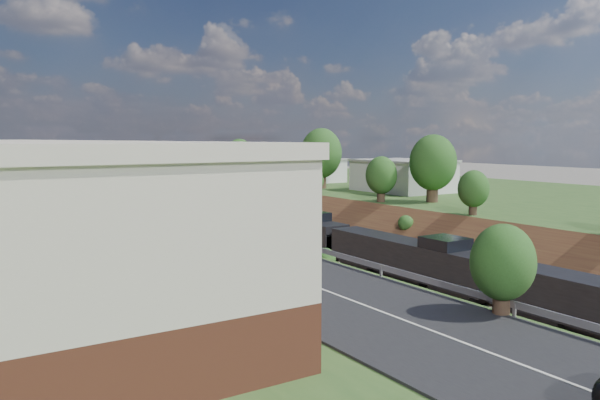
{
  "coord_description": "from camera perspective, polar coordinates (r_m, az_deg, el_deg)",
  "views": [
    {
      "loc": [
        -30.77,
        -7.08,
        12.11
      ],
      "look_at": [
        0.55,
        41.91,
        6.0
      ],
      "focal_mm": 35.0,
      "sensor_mm": 36.0,
      "label": 1
    }
  ],
  "objects": [
    {
      "name": "tree_left_crest",
      "position": [
        33.45,
        2.4,
        -2.73
      ],
      "size": [
        2.45,
        2.45,
        3.55
      ],
      "color": "#473323",
      "rests_on": "platform_left"
    },
    {
      "name": "embankment_right",
      "position": [
        79.95,
        -0.67,
        -2.71
      ],
      "size": [
        10.0,
        180.0,
        10.0
      ],
      "primitive_type": "cube",
      "rotation": [
        0.0,
        0.79,
        0.0
      ],
      "color": "brown",
      "rests_on": "ground"
    },
    {
      "name": "embankment_left",
      "position": [
        70.98,
        -15.96,
        -4.06
      ],
      "size": [
        10.0,
        180.0,
        10.0
      ],
      "primitive_type": "cube",
      "rotation": [
        0.0,
        0.79,
        0.0
      ],
      "color": "brown",
      "rests_on": "ground"
    },
    {
      "name": "white_building_far",
      "position": [
        97.44,
        0.96,
        2.87
      ],
      "size": [
        8.0,
        10.0,
        3.6
      ],
      "primitive_type": "cube",
      "color": "silver",
      "rests_on": "platform_right"
    },
    {
      "name": "overpass",
      "position": [
        132.9,
        -19.17,
        2.56
      ],
      "size": [
        24.5,
        8.3,
        7.4
      ],
      "color": "gray",
      "rests_on": "ground"
    },
    {
      "name": "road",
      "position": [
        69.16,
        -19.66,
        -0.21
      ],
      "size": [
        8.0,
        180.0,
        0.1
      ],
      "primitive_type": "cube",
      "color": "black",
      "rests_on": "platform_left"
    },
    {
      "name": "white_building_near",
      "position": [
        80.39,
        9.97,
        2.26
      ],
      "size": [
        9.0,
        12.0,
        4.0
      ],
      "primitive_type": "cube",
      "color": "silver",
      "rests_on": "platform_right"
    },
    {
      "name": "platform_right",
      "position": [
        93.06,
        10.9,
        -0.04
      ],
      "size": [
        44.0,
        180.0,
        5.0
      ],
      "primitive_type": "cube",
      "color": "#315322",
      "rests_on": "ground"
    },
    {
      "name": "rail_right_track",
      "position": [
        75.89,
        -6.07,
        -3.15
      ],
      "size": [
        1.58,
        180.0,
        0.18
      ],
      "primitive_type": "cube",
      "color": "gray",
      "rests_on": "ground"
    },
    {
      "name": "rail_left_track",
      "position": [
        73.75,
        -9.69,
        -3.47
      ],
      "size": [
        1.58,
        180.0,
        0.18
      ],
      "primitive_type": "cube",
      "color": "gray",
      "rests_on": "ground"
    },
    {
      "name": "guardrail",
      "position": [
        69.94,
        -16.36,
        0.37
      ],
      "size": [
        0.1,
        171.0,
        0.7
      ],
      "color": "#99999E",
      "rests_on": "platform_left"
    },
    {
      "name": "freight_train",
      "position": [
        107.41,
        -14.36,
        0.7
      ],
      "size": [
        2.91,
        179.85,
        4.55
      ],
      "color": "black",
      "rests_on": "ground"
    },
    {
      "name": "tree_right_large",
      "position": [
        67.13,
        12.84,
        3.52
      ],
      "size": [
        5.25,
        5.25,
        7.61
      ],
      "color": "#473323",
      "rests_on": "platform_right"
    }
  ]
}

